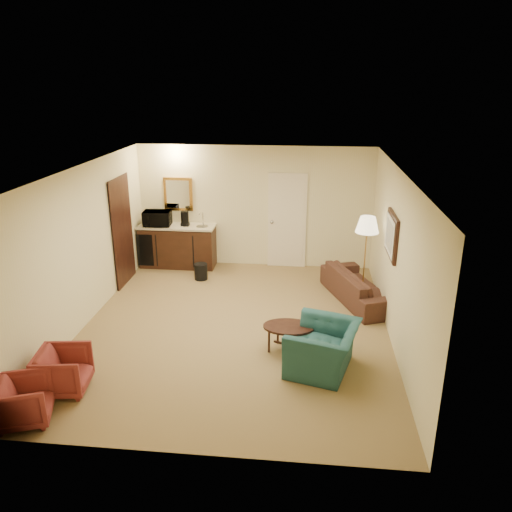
{
  "coord_description": "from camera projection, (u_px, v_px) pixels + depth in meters",
  "views": [
    {
      "loc": [
        1.12,
        -7.32,
        3.89
      ],
      "look_at": [
        0.29,
        0.5,
        1.09
      ],
      "focal_mm": 35.0,
      "sensor_mm": 36.0,
      "label": 1
    }
  ],
  "objects": [
    {
      "name": "ground",
      "position": [
        235.0,
        327.0,
        8.28
      ],
      "size": [
        6.0,
        6.0,
        0.0
      ],
      "primitive_type": "plane",
      "color": "olive",
      "rests_on": "ground"
    },
    {
      "name": "room_walls",
      "position": [
        235.0,
        215.0,
        8.43
      ],
      "size": [
        5.02,
        6.01,
        2.61
      ],
      "color": "beige",
      "rests_on": "ground"
    },
    {
      "name": "wetbar_cabinet",
      "position": [
        178.0,
        246.0,
        10.84
      ],
      "size": [
        1.64,
        0.58,
        0.92
      ],
      "primitive_type": "cube",
      "color": "#371C11",
      "rests_on": "ground"
    },
    {
      "name": "sofa",
      "position": [
        360.0,
        281.0,
        9.16
      ],
      "size": [
        1.23,
        2.0,
        0.75
      ],
      "primitive_type": "imported",
      "rotation": [
        0.0,
        0.0,
        1.94
      ],
      "color": "black",
      "rests_on": "ground"
    },
    {
      "name": "teal_armchair",
      "position": [
        323.0,
        341.0,
        6.94
      ],
      "size": [
        0.92,
        1.17,
        0.9
      ],
      "primitive_type": "imported",
      "rotation": [
        0.0,
        0.0,
        -1.84
      ],
      "color": "#1F4A4E",
      "rests_on": "ground"
    },
    {
      "name": "rose_chair_near",
      "position": [
        63.0,
        369.0,
        6.5
      ],
      "size": [
        0.67,
        0.7,
        0.64
      ],
      "primitive_type": "imported",
      "rotation": [
        0.0,
        0.0,
        1.72
      ],
      "color": "maroon",
      "rests_on": "ground"
    },
    {
      "name": "rose_chair_far",
      "position": [
        23.0,
        399.0,
        5.91
      ],
      "size": [
        0.73,
        0.75,
        0.62
      ],
      "primitive_type": "imported",
      "rotation": [
        0.0,
        0.0,
        1.92
      ],
      "color": "maroon",
      "rests_on": "ground"
    },
    {
      "name": "coffee_table",
      "position": [
        288.0,
        339.0,
        7.46
      ],
      "size": [
        0.9,
        0.76,
        0.44
      ],
      "primitive_type": "cube",
      "rotation": [
        0.0,
        0.0,
        -0.39
      ],
      "color": "black",
      "rests_on": "ground"
    },
    {
      "name": "floor_lamp",
      "position": [
        365.0,
        258.0,
        9.11
      ],
      "size": [
        0.47,
        0.47,
        1.59
      ],
      "primitive_type": "cube",
      "rotation": [
        0.0,
        0.0,
        -0.12
      ],
      "color": "#BD8A3F",
      "rests_on": "ground"
    },
    {
      "name": "waste_bin",
      "position": [
        201.0,
        272.0,
        10.2
      ],
      "size": [
        0.32,
        0.32,
        0.33
      ],
      "primitive_type": "cylinder",
      "rotation": [
        0.0,
        0.0,
        -0.24
      ],
      "color": "black",
      "rests_on": "ground"
    },
    {
      "name": "microwave",
      "position": [
        157.0,
        217.0,
        10.61
      ],
      "size": [
        0.6,
        0.36,
        0.39
      ],
      "primitive_type": "imported",
      "rotation": [
        0.0,
        0.0,
        0.08
      ],
      "color": "black",
      "rests_on": "wetbar_cabinet"
    },
    {
      "name": "coffee_maker",
      "position": [
        185.0,
        218.0,
        10.62
      ],
      "size": [
        0.19,
        0.19,
        0.31
      ],
      "primitive_type": "cylinder",
      "rotation": [
        0.0,
        0.0,
        -0.14
      ],
      "color": "black",
      "rests_on": "wetbar_cabinet"
    }
  ]
}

